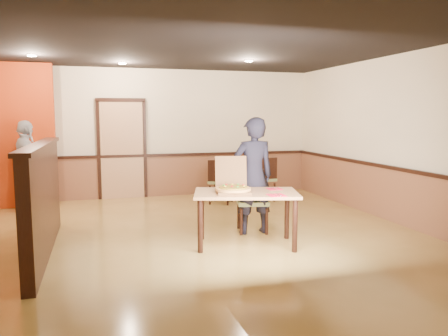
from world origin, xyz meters
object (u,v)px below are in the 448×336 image
at_px(side_chair_left, 220,180).
at_px(side_table, 234,175).
at_px(diner_chair, 252,198).
at_px(passerby, 27,167).
at_px(main_table, 246,200).
at_px(side_chair_right, 264,177).
at_px(diner, 253,176).
at_px(pizza_box, 233,188).
at_px(condiment, 239,163).

xyz_separation_m(side_chair_left, side_table, (0.48, 0.61, 0.00)).
relative_size(side_chair_left, side_table, 1.26).
xyz_separation_m(diner_chair, passerby, (-3.56, 2.38, 0.34)).
height_order(main_table, diner_chair, diner_chair).
bearing_deg(side_chair_right, passerby, -10.49).
bearing_deg(main_table, side_chair_left, 96.45).
xyz_separation_m(side_table, diner, (-0.60, -2.89, 0.39)).
distance_m(main_table, pizza_box, 0.25).
height_order(diner_chair, condiment, diner_chair).
bearing_deg(side_table, main_table, -104.73).
height_order(diner_chair, diner, diner).
bearing_deg(side_chair_left, diner, 117.40).
height_order(side_table, pizza_box, pizza_box).
distance_m(side_table, passerby, 4.16).
bearing_deg(condiment, diner_chair, -103.99).
bearing_deg(passerby, pizza_box, -151.40).
relative_size(diner_chair, side_chair_right, 1.02).
relative_size(main_table, side_chair_left, 1.72).
bearing_deg(passerby, side_table, -101.19).
bearing_deg(side_chair_right, side_chair_left, -7.98).
bearing_deg(side_chair_left, diner_chair, 118.15).
xyz_separation_m(side_chair_right, diner, (-1.06, -2.27, 0.38)).
bearing_deg(side_chair_right, pizza_box, 53.72).
distance_m(diner_chair, side_chair_left, 2.14).
xyz_separation_m(side_chair_right, condiment, (-0.34, 0.61, 0.24)).
distance_m(diner_chair, passerby, 4.29).
bearing_deg(side_chair_left, main_table, 111.86).
height_order(passerby, pizza_box, passerby).
bearing_deg(main_table, condiment, 88.41).
xyz_separation_m(side_chair_right, side_table, (-0.46, 0.62, -0.01)).
xyz_separation_m(diner_chair, side_table, (0.57, 2.74, -0.02)).
bearing_deg(pizza_box, diner_chair, 62.43).
bearing_deg(side_table, side_chair_left, -128.52).
bearing_deg(diner, condiment, -104.80).
bearing_deg(diner, pizza_box, 46.51).
bearing_deg(main_table, diner_chair, 79.41).
bearing_deg(pizza_box, passerby, 145.05).
bearing_deg(diner_chair, diner, -91.42).
height_order(side_chair_right, pizza_box, pizza_box).
bearing_deg(diner_chair, side_chair_right, 76.50).
bearing_deg(side_chair_left, pizza_box, 108.21).
relative_size(side_chair_right, pizza_box, 1.57).
relative_size(passerby, condiment, 10.18).
height_order(diner_chair, side_chair_left, diner_chair).
bearing_deg(pizza_box, diner, 57.53).
height_order(passerby, condiment, passerby).
bearing_deg(passerby, side_chair_right, -109.42).
bearing_deg(pizza_box, side_table, 82.52).
distance_m(diner_chair, condiment, 2.83).
distance_m(side_chair_right, pizza_box, 3.21).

